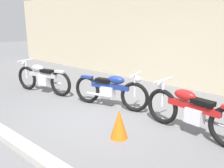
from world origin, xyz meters
name	(u,v)px	position (x,y,z in m)	size (l,w,h in m)	color
ground_plane	(101,116)	(0.00, 0.00, 0.00)	(40.00, 40.00, 0.00)	slate
building_wall	(179,38)	(0.00, 3.53, 1.53)	(18.00, 0.30, 3.07)	beige
curb_strip	(22,146)	(0.00, -1.89, 0.06)	(18.00, 0.24, 0.12)	#B7B2A8
traffic_cone	(119,124)	(0.96, -0.51, 0.28)	(0.32, 0.32, 0.55)	orange
motorcycle_blue	(110,90)	(-0.24, 0.59, 0.44)	(2.00, 0.71, 0.91)	black
motorcycle_silver	(42,78)	(-2.56, 0.18, 0.45)	(2.05, 0.69, 0.93)	black
motorcycle_red	(192,111)	(1.86, 0.51, 0.46)	(2.10, 0.59, 0.95)	black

